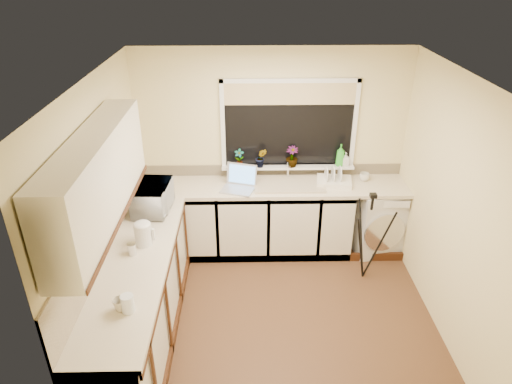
# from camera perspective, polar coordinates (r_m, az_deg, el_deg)

# --- Properties ---
(floor) EXTENTS (3.20, 3.20, 0.00)m
(floor) POSITION_cam_1_polar(r_m,az_deg,el_deg) (4.94, 2.58, -14.92)
(floor) COLOR #513020
(floor) RESTS_ON ground
(ceiling) EXTENTS (3.20, 3.20, 0.00)m
(ceiling) POSITION_cam_1_polar(r_m,az_deg,el_deg) (3.75, 3.38, 13.87)
(ceiling) COLOR white
(ceiling) RESTS_ON ground
(wall_back) EXTENTS (3.20, 0.00, 3.20)m
(wall_back) POSITION_cam_1_polar(r_m,az_deg,el_deg) (5.56, 1.92, 5.25)
(wall_back) COLOR beige
(wall_back) RESTS_ON ground
(wall_front) EXTENTS (3.20, 0.00, 3.20)m
(wall_front) POSITION_cam_1_polar(r_m,az_deg,el_deg) (3.02, 4.86, -16.99)
(wall_front) COLOR beige
(wall_front) RESTS_ON ground
(wall_left) EXTENTS (0.00, 3.00, 3.00)m
(wall_left) POSITION_cam_1_polar(r_m,az_deg,el_deg) (4.40, -18.35, -2.62)
(wall_left) COLOR beige
(wall_left) RESTS_ON ground
(wall_right) EXTENTS (0.00, 3.00, 3.00)m
(wall_right) POSITION_cam_1_polar(r_m,az_deg,el_deg) (4.61, 23.22, -2.14)
(wall_right) COLOR beige
(wall_right) RESTS_ON ground
(base_cabinet_back) EXTENTS (2.55, 0.60, 0.86)m
(base_cabinet_back) POSITION_cam_1_polar(r_m,az_deg,el_deg) (5.64, -1.36, -3.44)
(base_cabinet_back) COLOR silver
(base_cabinet_back) RESTS_ON floor
(base_cabinet_left) EXTENTS (0.54, 2.40, 0.86)m
(base_cabinet_left) POSITION_cam_1_polar(r_m,az_deg,el_deg) (4.54, -14.14, -13.27)
(base_cabinet_left) COLOR silver
(base_cabinet_left) RESTS_ON floor
(worktop_back) EXTENTS (3.20, 0.60, 0.04)m
(worktop_back) POSITION_cam_1_polar(r_m,az_deg,el_deg) (5.43, 2.02, 0.67)
(worktop_back) COLOR beige
(worktop_back) RESTS_ON base_cabinet_back
(worktop_left) EXTENTS (0.60, 2.40, 0.04)m
(worktop_left) POSITION_cam_1_polar(r_m,az_deg,el_deg) (4.26, -14.84, -8.67)
(worktop_left) COLOR beige
(worktop_left) RESTS_ON base_cabinet_left
(upper_cabinet) EXTENTS (0.28, 1.90, 0.70)m
(upper_cabinet) POSITION_cam_1_polar(r_m,az_deg,el_deg) (3.72, -19.10, 1.57)
(upper_cabinet) COLOR silver
(upper_cabinet) RESTS_ON wall_left
(splashback_left) EXTENTS (0.02, 2.40, 0.45)m
(splashback_left) POSITION_cam_1_polar(r_m,az_deg,el_deg) (4.21, -19.07, -5.85)
(splashback_left) COLOR beige
(splashback_left) RESTS_ON wall_left
(splashback_back) EXTENTS (3.20, 0.02, 0.14)m
(splashback_back) POSITION_cam_1_polar(r_m,az_deg,el_deg) (5.65, 1.88, 2.81)
(splashback_back) COLOR beige
(splashback_back) RESTS_ON wall_back
(window_glass) EXTENTS (1.50, 0.02, 1.00)m
(window_glass) POSITION_cam_1_polar(r_m,az_deg,el_deg) (5.44, 4.11, 8.36)
(window_glass) COLOR black
(window_glass) RESTS_ON wall_back
(window_blind) EXTENTS (1.50, 0.02, 0.25)m
(window_blind) POSITION_cam_1_polar(r_m,az_deg,el_deg) (5.31, 4.27, 12.09)
(window_blind) COLOR tan
(window_blind) RESTS_ON wall_back
(windowsill) EXTENTS (1.60, 0.14, 0.03)m
(windowsill) POSITION_cam_1_polar(r_m,az_deg,el_deg) (5.58, 3.98, 3.18)
(windowsill) COLOR white
(windowsill) RESTS_ON wall_back
(sink) EXTENTS (0.82, 0.46, 0.03)m
(sink) POSITION_cam_1_polar(r_m,az_deg,el_deg) (5.43, 4.13, 1.00)
(sink) COLOR tan
(sink) RESTS_ON worktop_back
(faucet) EXTENTS (0.03, 0.03, 0.24)m
(faucet) POSITION_cam_1_polar(r_m,az_deg,el_deg) (5.54, 4.01, 2.82)
(faucet) COLOR silver
(faucet) RESTS_ON worktop_back
(washing_machine) EXTENTS (0.69, 0.68, 0.85)m
(washing_machine) POSITION_cam_1_polar(r_m,az_deg,el_deg) (5.88, 14.95, -3.13)
(washing_machine) COLOR silver
(washing_machine) RESTS_ON floor
(laptop) EXTENTS (0.44, 0.42, 0.27)m
(laptop) POSITION_cam_1_polar(r_m,az_deg,el_deg) (5.32, -2.06, 1.19)
(laptop) COLOR #ACACB4
(laptop) RESTS_ON worktop_back
(kettle) EXTENTS (0.16, 0.16, 0.21)m
(kettle) POSITION_cam_1_polar(r_m,az_deg,el_deg) (4.42, -13.88, -5.15)
(kettle) COLOR silver
(kettle) RESTS_ON worktop_left
(dish_rack) EXTENTS (0.44, 0.36, 0.06)m
(dish_rack) POSITION_cam_1_polar(r_m,az_deg,el_deg) (5.51, 9.70, 1.28)
(dish_rack) COLOR #EEE4CE
(dish_rack) RESTS_ON worktop_back
(tripod) EXTENTS (0.64, 0.64, 1.08)m
(tripod) POSITION_cam_1_polar(r_m,az_deg,el_deg) (5.25, 13.76, -5.47)
(tripod) COLOR black
(tripod) RESTS_ON floor
(glass_jug) EXTENTS (0.10, 0.10, 0.15)m
(glass_jug) POSITION_cam_1_polar(r_m,az_deg,el_deg) (3.71, -15.71, -13.24)
(glass_jug) COLOR white
(glass_jug) RESTS_ON worktop_left
(steel_jar) EXTENTS (0.08, 0.08, 0.11)m
(steel_jar) POSITION_cam_1_polar(r_m,az_deg,el_deg) (4.33, -15.21, -6.87)
(steel_jar) COLOR silver
(steel_jar) RESTS_ON worktop_left
(microwave) EXTENTS (0.39, 0.55, 0.29)m
(microwave) POSITION_cam_1_polar(r_m,az_deg,el_deg) (4.95, -12.78, -0.69)
(microwave) COLOR white
(microwave) RESTS_ON worktop_left
(plant_a) EXTENTS (0.12, 0.09, 0.22)m
(plant_a) POSITION_cam_1_polar(r_m,az_deg,el_deg) (5.50, -2.11, 4.26)
(plant_a) COLOR #999999
(plant_a) RESTS_ON windowsill
(plant_b) EXTENTS (0.14, 0.12, 0.24)m
(plant_b) POSITION_cam_1_polar(r_m,az_deg,el_deg) (5.48, 0.64, 4.29)
(plant_b) COLOR #999999
(plant_b) RESTS_ON windowsill
(plant_c) EXTENTS (0.16, 0.16, 0.25)m
(plant_c) POSITION_cam_1_polar(r_m,az_deg,el_deg) (5.51, 4.50, 4.41)
(plant_c) COLOR #999999
(plant_c) RESTS_ON windowsill
(soap_bottle_green) EXTENTS (0.12, 0.12, 0.27)m
(soap_bottle_green) POSITION_cam_1_polar(r_m,az_deg,el_deg) (5.60, 10.47, 4.52)
(soap_bottle_green) COLOR green
(soap_bottle_green) RESTS_ON windowsill
(soap_bottle_clear) EXTENTS (0.09, 0.09, 0.17)m
(soap_bottle_clear) POSITION_cam_1_polar(r_m,az_deg,el_deg) (5.63, 11.07, 4.04)
(soap_bottle_clear) COLOR #999999
(soap_bottle_clear) RESTS_ON windowsill
(cup_back) EXTENTS (0.14, 0.14, 0.09)m
(cup_back) POSITION_cam_1_polar(r_m,az_deg,el_deg) (5.66, 13.35, 1.84)
(cup_back) COLOR silver
(cup_back) RESTS_ON worktop_back
(cup_left) EXTENTS (0.12, 0.12, 0.10)m
(cup_left) POSITION_cam_1_polar(r_m,az_deg,el_deg) (3.75, -16.59, -13.30)
(cup_left) COLOR beige
(cup_left) RESTS_ON worktop_left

